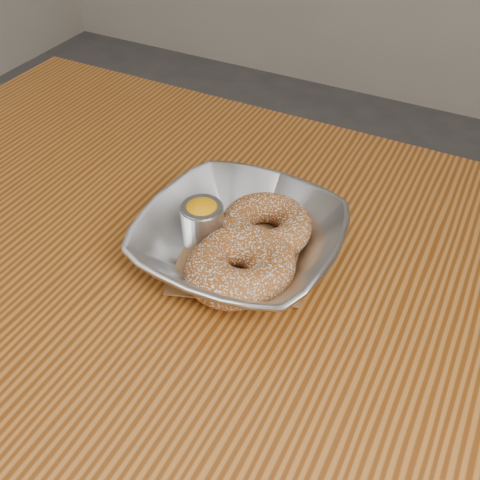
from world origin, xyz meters
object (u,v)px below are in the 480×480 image
at_px(serving_bowl, 240,242).
at_px(donut_back, 266,226).
at_px(donut_extra, 244,264).
at_px(table, 238,364).
at_px(donut_front, 232,271).
at_px(ramekin, 203,222).

distance_m(serving_bowl, donut_back, 0.04).
bearing_deg(donut_extra, serving_bowl, 124.09).
bearing_deg(donut_back, donut_extra, -84.56).
bearing_deg(table, donut_back, 99.29).
bearing_deg(donut_front, ramekin, 143.93).
bearing_deg(serving_bowl, table, -64.58).
bearing_deg(donut_front, table, -50.72).
xyz_separation_m(donut_front, ramekin, (-0.06, 0.05, 0.01)).
xyz_separation_m(donut_extra, ramekin, (-0.07, 0.03, 0.01)).
xyz_separation_m(serving_bowl, ramekin, (-0.05, 0.00, 0.01)).
bearing_deg(table, donut_front, 129.28).
bearing_deg(ramekin, table, -39.86).
bearing_deg(ramekin, donut_extra, -24.47).
bearing_deg(donut_extra, ramekin, 155.53).
height_order(serving_bowl, donut_extra, serving_bowl).
distance_m(donut_extra, ramekin, 0.08).
height_order(serving_bowl, donut_back, serving_bowl).
xyz_separation_m(donut_front, donut_extra, (0.01, 0.01, 0.00)).
distance_m(serving_bowl, donut_front, 0.05).
bearing_deg(ramekin, donut_front, -36.07).
relative_size(donut_back, donut_extra, 0.96).
relative_size(table, donut_front, 11.77).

